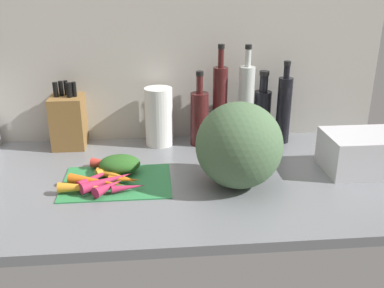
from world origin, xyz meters
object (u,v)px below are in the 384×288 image
at_px(carrot_11, 121,178).
at_px(bottle_1, 220,103).
at_px(carrot_6, 86,188).
at_px(dish_rack, 362,152).
at_px(carrot_9, 114,170).
at_px(bottle_4, 284,109).
at_px(carrot_2, 96,182).
at_px(carrot_0, 108,181).
at_px(carrot_5, 109,186).
at_px(carrot_1, 125,180).
at_px(cutting_board, 117,181).
at_px(bottle_2, 246,104).
at_px(carrot_4, 115,175).
at_px(carrot_10, 97,177).
at_px(knife_block, 69,120).
at_px(carrot_3, 110,164).
at_px(bottle_3, 262,113).
at_px(carrot_7, 106,165).
at_px(bottle_0, 199,117).
at_px(carrot_8, 129,187).
at_px(winter_squash, 239,145).

xyz_separation_m(carrot_11, bottle_1, (0.37, 0.34, 0.14)).
bearing_deg(carrot_6, dish_rack, 6.14).
distance_m(carrot_6, carrot_9, 0.14).
bearing_deg(bottle_4, carrot_2, -153.12).
bearing_deg(carrot_11, carrot_0, -138.72).
height_order(carrot_5, carrot_6, carrot_5).
height_order(carrot_1, carrot_6, carrot_6).
distance_m(cutting_board, bottle_2, 0.59).
height_order(carrot_4, carrot_10, carrot_10).
height_order(cutting_board, carrot_9, carrot_9).
xyz_separation_m(carrot_0, knife_block, (-0.17, 0.38, 0.08)).
bearing_deg(carrot_6, carrot_3, 71.05).
height_order(carrot_2, carrot_3, carrot_2).
distance_m(carrot_10, knife_block, 0.38).
bearing_deg(dish_rack, bottle_3, 130.63).
xyz_separation_m(carrot_6, carrot_7, (0.04, 0.17, -0.00)).
bearing_deg(bottle_1, carrot_9, -144.35).
distance_m(bottle_0, bottle_3, 0.25).
distance_m(carrot_9, carrot_10, 0.07).
xyz_separation_m(bottle_4, dish_rack, (0.19, -0.29, -0.07)).
relative_size(knife_block, dish_rack, 1.02).
height_order(cutting_board, carrot_0, carrot_0).
distance_m(carrot_3, bottle_2, 0.57).
bearing_deg(carrot_3, dish_rack, -4.67).
relative_size(carrot_2, carrot_7, 1.53).
xyz_separation_m(carrot_3, carrot_9, (0.02, -0.04, -0.00)).
height_order(cutting_board, bottle_2, bottle_2).
bearing_deg(carrot_10, bottle_4, 24.13).
relative_size(carrot_9, bottle_1, 0.32).
bearing_deg(cutting_board, carrot_9, 102.79).
relative_size(carrot_1, carrot_4, 0.75).
relative_size(bottle_0, bottle_4, 0.90).
height_order(carrot_1, bottle_0, bottle_0).
height_order(carrot_2, carrot_4, carrot_2).
relative_size(carrot_9, carrot_11, 1.00).
bearing_deg(carrot_8, winter_squash, 4.48).
height_order(carrot_6, carrot_8, carrot_6).
height_order(carrot_3, carrot_5, same).
xyz_separation_m(knife_block, dish_rack, (1.02, -0.32, -0.04)).
bearing_deg(carrot_4, bottle_3, 30.64).
bearing_deg(dish_rack, carrot_1, -176.86).
height_order(carrot_7, carrot_8, same).
xyz_separation_m(carrot_9, bottle_3, (0.56, 0.28, 0.09)).
bearing_deg(carrot_6, carrot_11, 35.44).
bearing_deg(bottle_3, carrot_2, -148.39).
xyz_separation_m(carrot_1, bottle_3, (0.52, 0.35, 0.09)).
bearing_deg(carrot_10, carrot_3, 69.60).
distance_m(carrot_9, bottle_2, 0.57).
relative_size(winter_squash, dish_rack, 1.08).
distance_m(carrot_5, dish_rack, 0.84).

